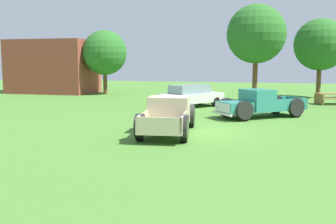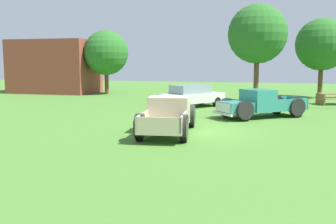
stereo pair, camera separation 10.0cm
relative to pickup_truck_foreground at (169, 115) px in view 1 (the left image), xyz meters
The scene contains 9 objects.
ground_plane 1.31m from the pickup_truck_foreground, 35.64° to the left, with size 80.00×80.00×0.00m, color #477A2D.
pickup_truck_foreground is the anchor object (origin of this frame).
pickup_truck_behind_left 6.24m from the pickup_truck_foreground, 57.48° to the left, with size 4.89×4.39×1.49m.
sedan_distant_a 9.14m from the pickup_truck_foreground, 95.90° to the left, with size 4.04×4.52×1.45m.
picnic_table 15.47m from the pickup_truck_foreground, 58.41° to the left, with size 2.16×1.96×0.78m.
oak_tree_east 14.45m from the pickup_truck_foreground, 77.72° to the left, with size 4.26×4.26×7.05m.
oak_tree_west 20.07m from the pickup_truck_foreground, 66.62° to the left, with size 4.18×4.18×6.41m.
oak_tree_center 20.23m from the pickup_truck_foreground, 121.56° to the left, with size 4.01×4.01×5.75m.
brick_pavilion 23.64m from the pickup_truck_foreground, 132.51° to the left, with size 7.69×4.69×4.95m.
Camera 1 is at (3.18, -16.16, 2.94)m, focal length 41.43 mm.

